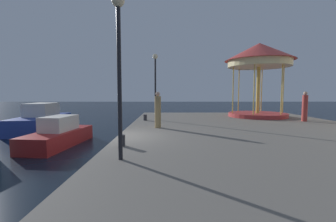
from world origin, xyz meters
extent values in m
plane|color=black|center=(0.00, 0.00, 0.00)|extent=(120.00, 120.00, 0.00)
cube|color=slate|center=(6.73, 0.00, 0.40)|extent=(13.46, 23.60, 0.80)
cube|color=navy|center=(-6.68, 5.99, 0.53)|extent=(2.60, 5.72, 1.07)
cube|color=beige|center=(-6.69, 6.12, 1.52)|extent=(1.71, 2.56, 0.90)
cube|color=#4C6070|center=(-6.78, 7.35, 1.70)|extent=(1.31, 0.20, 0.41)
cube|color=maroon|center=(-3.34, 1.52, 0.38)|extent=(2.07, 4.51, 0.77)
cube|color=beige|center=(-3.33, 1.63, 1.14)|extent=(1.33, 2.03, 0.74)
cube|color=#4C6070|center=(-3.23, 2.58, 1.29)|extent=(0.98, 0.20, 0.33)
cylinder|color=#B23333|center=(9.38, 7.99, 0.95)|extent=(4.47, 4.47, 0.30)
cylinder|color=gold|center=(9.38, 7.99, 2.90)|extent=(0.28, 0.28, 3.60)
cylinder|color=#F2E099|center=(9.38, 7.99, 4.95)|extent=(4.74, 4.74, 0.50)
cone|color=#C63D38|center=(9.38, 7.99, 5.88)|extent=(5.27, 5.27, 1.35)
cylinder|color=gold|center=(11.37, 7.99, 2.90)|extent=(0.08, 0.08, 3.60)
cylinder|color=gold|center=(10.37, 9.71, 2.90)|extent=(0.08, 0.08, 3.60)
cylinder|color=gold|center=(8.39, 9.71, 2.90)|extent=(0.08, 0.08, 3.60)
cylinder|color=gold|center=(7.40, 7.99, 2.90)|extent=(0.08, 0.08, 3.60)
cylinder|color=gold|center=(8.39, 6.27, 2.90)|extent=(0.08, 0.08, 3.60)
cylinder|color=gold|center=(10.37, 6.27, 2.90)|extent=(0.08, 0.08, 3.60)
cylinder|color=black|center=(0.86, -3.54, 2.89)|extent=(0.12, 0.12, 4.19)
sphere|color=#F9E5B2|center=(0.86, -3.54, 5.17)|extent=(0.36, 0.36, 0.36)
cylinder|color=black|center=(1.37, 5.90, 2.90)|extent=(0.12, 0.12, 4.21)
sphere|color=#F9E5B2|center=(1.37, 5.90, 5.19)|extent=(0.36, 0.36, 0.36)
cylinder|color=#2D2D33|center=(0.68, 5.60, 1.00)|extent=(0.24, 0.24, 0.40)
cylinder|color=#2D2D33|center=(0.56, -1.90, 1.00)|extent=(0.24, 0.24, 0.40)
cylinder|color=#B23833|center=(11.32, 5.03, 1.67)|extent=(0.34, 0.34, 1.74)
sphere|color=tan|center=(11.32, 5.03, 2.66)|extent=(0.24, 0.24, 0.24)
cylinder|color=#937A4C|center=(1.68, 2.35, 1.66)|extent=(0.34, 0.34, 1.71)
sphere|color=tan|center=(1.68, 2.35, 2.63)|extent=(0.24, 0.24, 0.24)
camera|label=1|loc=(2.17, -9.82, 2.68)|focal=24.12mm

